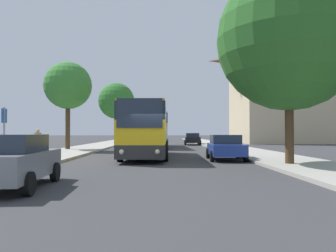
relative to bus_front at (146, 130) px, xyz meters
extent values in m
plane|color=#38383A|center=(0.73, -4.35, -1.76)|extent=(300.00, 300.00, 0.00)
cube|color=#A39E93|center=(-6.27, -4.35, -1.69)|extent=(4.00, 120.00, 0.15)
cube|color=#A39E93|center=(7.73, -4.35, -1.69)|extent=(4.00, 120.00, 0.15)
cube|color=#C6B28E|center=(23.40, 28.40, 4.46)|extent=(21.68, 13.05, 12.43)
pyramid|color=brown|center=(23.40, 28.40, 12.63)|extent=(21.68, 13.05, 3.92)
cube|color=#2D2D2D|center=(0.00, 0.01, -1.14)|extent=(2.69, 10.23, 0.70)
cube|color=yellow|center=(0.00, 0.01, -0.16)|extent=(2.69, 10.23, 1.25)
cube|color=#232D3D|center=(0.00, 0.01, 0.94)|extent=(2.71, 10.03, 0.95)
cube|color=yellow|center=(0.00, 0.01, 1.47)|extent=(2.64, 10.03, 0.12)
cube|color=#232D3D|center=(-0.10, -5.11, 0.79)|extent=(2.24, 0.10, 1.45)
sphere|color=#F4EAC1|center=(-0.97, -5.11, -1.10)|extent=(0.24, 0.24, 0.24)
sphere|color=#F4EAC1|center=(0.77, -5.15, -1.10)|extent=(0.24, 0.24, 0.24)
cylinder|color=black|center=(-1.31, -3.02, -1.26)|extent=(0.32, 1.01, 1.00)
cylinder|color=black|center=(1.19, -3.07, -1.26)|extent=(0.32, 1.01, 1.00)
cylinder|color=black|center=(-1.19, 3.09, -1.26)|extent=(0.32, 1.01, 1.00)
cylinder|color=black|center=(1.31, 3.05, -1.26)|extent=(0.32, 1.01, 1.00)
cube|color=#238942|center=(0.09, 14.24, -1.14)|extent=(2.83, 11.43, 0.70)
cube|color=silver|center=(0.09, 14.24, -0.04)|extent=(2.83, 11.43, 1.48)
cube|color=#232D3D|center=(0.09, 14.24, 1.17)|extent=(2.85, 11.21, 0.95)
cube|color=silver|center=(0.09, 14.24, 1.71)|extent=(2.78, 11.20, 0.12)
cube|color=#232D3D|center=(0.28, 8.53, 1.02)|extent=(2.21, 0.13, 1.45)
sphere|color=#F4EAC1|center=(-0.58, 8.48, -1.10)|extent=(0.24, 0.24, 0.24)
sphere|color=#F4EAC1|center=(1.14, 8.54, -1.10)|extent=(0.24, 0.24, 0.24)
cylinder|color=black|center=(-1.03, 10.79, -1.26)|extent=(0.33, 1.01, 1.00)
cylinder|color=black|center=(1.43, 10.87, -1.26)|extent=(0.33, 1.01, 1.00)
cylinder|color=black|center=(-1.25, 17.60, -1.26)|extent=(0.33, 1.01, 1.00)
cylinder|color=black|center=(1.20, 17.68, -1.26)|extent=(0.33, 1.01, 1.00)
cube|color=slate|center=(-3.30, -11.51, -1.08)|extent=(1.93, 4.07, 0.73)
cube|color=#232D3D|center=(-3.29, -11.67, -0.47)|extent=(1.62, 2.15, 0.51)
cylinder|color=black|center=(-4.22, -10.32, -1.45)|extent=(0.23, 0.63, 0.62)
cylinder|color=black|center=(-2.51, -10.23, -1.45)|extent=(0.23, 0.63, 0.62)
cylinder|color=black|center=(-2.38, -12.70, -1.45)|extent=(0.23, 0.63, 0.62)
cube|color=#233D9E|center=(4.69, -2.12, -1.14)|extent=(2.01, 3.99, 0.63)
cube|color=#232D3D|center=(4.69, -1.97, -0.56)|extent=(1.70, 2.10, 0.52)
cylinder|color=black|center=(5.53, -3.38, -1.45)|extent=(0.23, 0.63, 0.62)
cylinder|color=black|center=(3.72, -3.29, -1.45)|extent=(0.23, 0.63, 0.62)
cylinder|color=black|center=(5.65, -0.96, -1.45)|extent=(0.23, 0.63, 0.62)
cylinder|color=black|center=(3.84, -0.87, -1.45)|extent=(0.23, 0.63, 0.62)
cube|color=black|center=(4.89, 20.60, -1.11)|extent=(2.08, 4.64, 0.69)
cube|color=#232D3D|center=(4.90, 20.78, -0.51)|extent=(1.74, 2.45, 0.51)
cylinder|color=black|center=(5.74, 19.14, -1.45)|extent=(0.23, 0.63, 0.62)
cylinder|color=black|center=(3.90, 19.24, -1.45)|extent=(0.23, 0.63, 0.62)
cylinder|color=black|center=(5.88, 21.95, -1.45)|extent=(0.23, 0.63, 0.62)
cylinder|color=black|center=(4.04, 22.05, -1.45)|extent=(0.23, 0.63, 0.62)
cylinder|color=gray|center=(-5.57, -7.32, -0.36)|extent=(0.08, 0.08, 2.50)
cube|color=#1E56A3|center=(-5.57, -7.32, 0.54)|extent=(0.03, 0.45, 0.60)
cylinder|color=#23232D|center=(-5.94, -2.66, -1.22)|extent=(0.30, 0.30, 0.79)
cylinder|color=olive|center=(-5.94, -2.66, -0.50)|extent=(0.36, 0.36, 0.65)
sphere|color=tan|center=(-5.94, -2.66, -0.06)|extent=(0.21, 0.21, 0.21)
cylinder|color=#47331E|center=(-7.26, 7.75, 0.40)|extent=(0.40, 0.40, 4.02)
sphere|color=#387F33|center=(-7.26, 7.75, 3.96)|extent=(4.13, 4.13, 4.13)
cylinder|color=#513D23|center=(-5.67, 26.82, 0.43)|extent=(0.40, 0.40, 4.08)
sphere|color=#2D7028|center=(-5.67, 26.82, 4.43)|extent=(5.24, 5.24, 5.24)
cylinder|color=#47331E|center=(6.99, -5.78, 0.05)|extent=(0.40, 0.40, 3.32)
sphere|color=#286023|center=(6.99, -5.78, 4.26)|extent=(6.78, 6.78, 6.78)
camera|label=1|loc=(0.99, -21.03, -0.15)|focal=35.00mm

